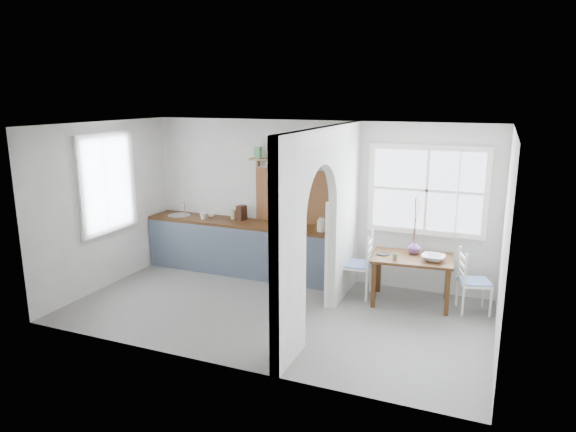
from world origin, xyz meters
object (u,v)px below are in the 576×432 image
at_px(kettle, 321,225).
at_px(chair_left, 355,264).
at_px(dining_table, 411,280).
at_px(chair_right, 475,281).
at_px(vase, 414,247).

bearing_deg(kettle, chair_left, -3.80).
xyz_separation_m(chair_left, kettle, (-0.62, 0.19, 0.51)).
relative_size(dining_table, chair_left, 1.14).
bearing_deg(chair_right, kettle, 69.65).
xyz_separation_m(dining_table, vase, (-0.01, 0.17, 0.45)).
bearing_deg(vase, chair_right, -9.09).
distance_m(chair_right, vase, 0.95).
xyz_separation_m(dining_table, chair_right, (0.87, 0.03, 0.10)).
distance_m(dining_table, chair_right, 0.87).
distance_m(chair_left, vase, 0.91).
bearing_deg(chair_left, chair_right, 86.38).
bearing_deg(vase, chair_left, -168.29).
bearing_deg(chair_right, dining_table, 75.34).
xyz_separation_m(chair_left, vase, (0.83, 0.17, 0.31)).
xyz_separation_m(chair_right, kettle, (-2.32, 0.15, 0.56)).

